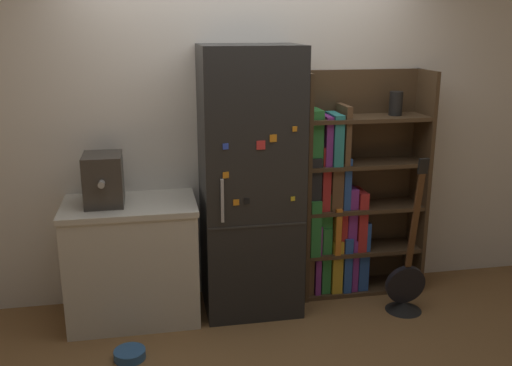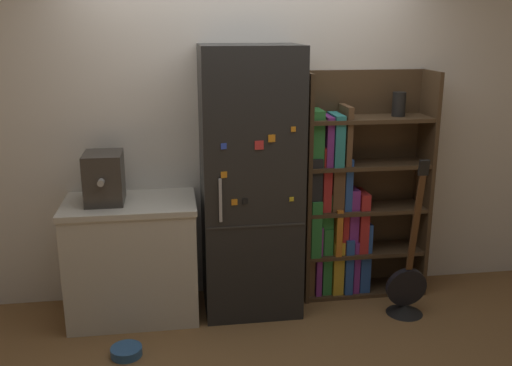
{
  "view_description": "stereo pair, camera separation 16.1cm",
  "coord_description": "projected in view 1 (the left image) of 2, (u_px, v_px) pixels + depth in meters",
  "views": [
    {
      "loc": [
        -0.7,
        -3.73,
        2.08
      ],
      "look_at": [
        0.04,
        0.15,
        0.97
      ],
      "focal_mm": 40.0,
      "sensor_mm": 36.0,
      "label": 1
    },
    {
      "loc": [
        -0.54,
        -3.76,
        2.08
      ],
      "look_at": [
        0.04,
        0.15,
        0.97
      ],
      "focal_mm": 40.0,
      "sensor_mm": 36.0,
      "label": 2
    }
  ],
  "objects": [
    {
      "name": "espresso_machine",
      "position": [
        104.0,
        179.0,
        3.9
      ],
      "size": [
        0.26,
        0.38,
        0.35
      ],
      "color": "#38332D",
      "rests_on": "kitchen_counter"
    },
    {
      "name": "pet_bowl",
      "position": [
        130.0,
        354.0,
        3.66
      ],
      "size": [
        0.21,
        0.21,
        0.06
      ],
      "color": "#3366A5",
      "rests_on": "ground_plane"
    },
    {
      "name": "ground_plane",
      "position": [
        255.0,
        315.0,
        4.22
      ],
      "size": [
        16.0,
        16.0,
        0.0
      ],
      "primitive_type": "plane",
      "color": "olive"
    },
    {
      "name": "wall_back",
      "position": [
        243.0,
        130.0,
        4.32
      ],
      "size": [
        8.0,
        0.05,
        2.6
      ],
      "color": "white",
      "rests_on": "ground_plane"
    },
    {
      "name": "guitar",
      "position": [
        405.0,
        289.0,
        4.24
      ],
      "size": [
        0.3,
        0.28,
        1.2
      ],
      "color": "black",
      "rests_on": "ground_plane"
    },
    {
      "name": "kitchen_counter",
      "position": [
        133.0,
        260.0,
        4.1
      ],
      "size": [
        0.93,
        0.6,
        0.87
      ],
      "color": "beige",
      "rests_on": "ground_plane"
    },
    {
      "name": "refrigerator",
      "position": [
        250.0,
        183.0,
        4.11
      ],
      "size": [
        0.7,
        0.59,
        1.95
      ],
      "color": "black",
      "rests_on": "ground_plane"
    },
    {
      "name": "bookshelf",
      "position": [
        345.0,
        202.0,
        4.45
      ],
      "size": [
        0.98,
        0.34,
        1.75
      ],
      "color": "#4C3823",
      "rests_on": "ground_plane"
    }
  ]
}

